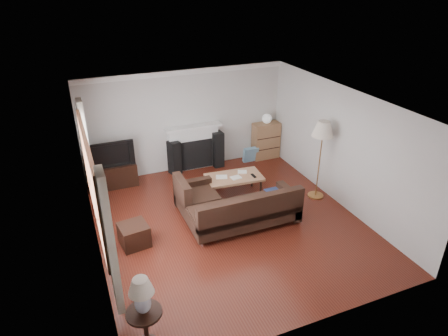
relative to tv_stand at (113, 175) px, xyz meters
name	(u,v)px	position (x,y,z in m)	size (l,w,h in m)	color
room	(230,167)	(1.89, -2.48, 0.98)	(5.10, 5.60, 2.54)	#511C12
window	(92,182)	(-0.56, -2.68, 1.28)	(0.12, 2.74, 1.54)	brown
curtain_near	(111,244)	(-0.51, -4.20, 1.13)	(0.10, 0.35, 2.10)	beige
curtain_far	(87,153)	(-0.51, -1.16, 1.13)	(0.10, 0.35, 2.10)	beige
fireplace	(194,147)	(2.04, 0.16, 0.31)	(1.40, 0.26, 1.15)	white
tv_stand	(113,175)	(0.00, 0.00, 0.00)	(1.07, 0.48, 0.53)	black
television	(110,153)	(0.00, 0.00, 0.57)	(1.05, 0.14, 0.60)	black
speaker_left	(174,158)	(1.50, 0.07, 0.16)	(0.24, 0.28, 0.85)	black
speaker_right	(217,149)	(2.63, 0.07, 0.19)	(0.26, 0.31, 0.92)	black
bookshelf	(266,140)	(4.01, 0.05, 0.22)	(0.71, 0.34, 0.97)	#926744
globe_lamp	(267,119)	(4.01, 0.05, 0.83)	(0.25, 0.25, 0.25)	white
sectional_sofa	(244,209)	(2.13, -2.63, 0.11)	(2.34, 1.71, 0.76)	black
coffee_table	(234,185)	(2.42, -1.47, -0.03)	(1.22, 0.67, 0.48)	#A16E4D
footstool	(134,235)	(0.01, -2.43, -0.06)	(0.49, 0.49, 0.42)	black
floor_lamp	(320,160)	(4.08, -2.22, 0.62)	(0.46, 0.46, 1.77)	#A8733A
side_table	(146,328)	(-0.26, -4.68, 0.03)	(0.48, 0.48, 0.59)	black
table_lamp	(142,296)	(-0.26, -4.68, 0.59)	(0.33, 0.33, 0.53)	silver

